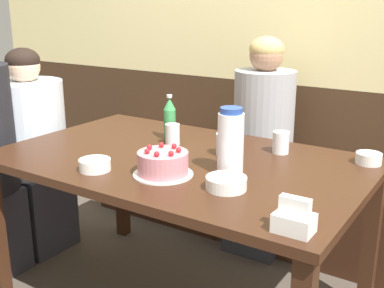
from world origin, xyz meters
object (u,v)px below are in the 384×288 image
(water_pitcher, at_px, (231,142))
(bowl_soup_white, at_px, (369,158))
(napkin_holder, at_px, (294,219))
(glass_tumbler_short, at_px, (225,144))
(bowl_side_dish, at_px, (226,183))
(person_teal_shirt, at_px, (262,153))
(bench_seat, at_px, (261,202))
(bowl_rice_small, at_px, (95,165))
(soju_bottle, at_px, (170,118))
(glass_shot_small, at_px, (172,134))
(person_grey_tee, at_px, (32,153))
(birthday_cake, at_px, (163,164))
(glass_water_tall, at_px, (281,142))

(water_pitcher, distance_m, bowl_soup_white, 0.59)
(water_pitcher, relative_size, napkin_holder, 2.33)
(glass_tumbler_short, bearing_deg, napkin_holder, -45.00)
(bowl_side_dish, xyz_separation_m, person_teal_shirt, (-0.30, 0.93, -0.19))
(bench_seat, relative_size, bowl_rice_small, 18.05)
(soju_bottle, distance_m, person_teal_shirt, 0.64)
(bowl_side_dish, bearing_deg, bowl_soup_white, 58.08)
(glass_tumbler_short, relative_size, glass_shot_small, 0.99)
(water_pitcher, distance_m, soju_bottle, 0.54)
(bowl_side_dish, relative_size, person_grey_tee, 0.13)
(person_teal_shirt, bearing_deg, glass_shot_small, -16.39)
(birthday_cake, height_order, person_grey_tee, person_grey_tee)
(bench_seat, relative_size, napkin_holder, 20.04)
(birthday_cake, relative_size, person_grey_tee, 0.20)
(napkin_holder, relative_size, bowl_soup_white, 1.07)
(glass_water_tall, distance_m, glass_shot_small, 0.48)
(napkin_holder, height_order, bowl_rice_small, napkin_holder)
(soju_bottle, relative_size, bowl_soup_white, 2.08)
(bowl_rice_small, xyz_separation_m, glass_water_tall, (0.51, 0.60, 0.02))
(glass_water_tall, bearing_deg, bowl_rice_small, -130.40)
(bowl_side_dish, height_order, person_teal_shirt, person_teal_shirt)
(bowl_rice_small, bearing_deg, bench_seat, 80.97)
(bowl_soup_white, relative_size, glass_shot_small, 1.07)
(glass_water_tall, bearing_deg, person_teal_shirt, 122.82)
(bench_seat, bearing_deg, bowl_rice_small, -99.03)
(bowl_side_dish, bearing_deg, birthday_cake, -178.84)
(bench_seat, height_order, bowl_rice_small, bowl_rice_small)
(bowl_rice_small, bearing_deg, glass_shot_small, 83.98)
(napkin_holder, xyz_separation_m, bowl_rice_small, (-0.84, 0.07, -0.02))
(bench_seat, xyz_separation_m, birthday_cake, (0.07, -1.04, 0.55))
(glass_water_tall, bearing_deg, glass_shot_small, -162.07)
(water_pitcher, distance_m, bowl_rice_small, 0.53)
(birthday_cake, bearing_deg, bench_seat, 93.77)
(bowl_side_dish, xyz_separation_m, glass_tumbler_short, (-0.19, 0.33, 0.02))
(bowl_soup_white, distance_m, glass_water_tall, 0.36)
(water_pitcher, height_order, person_teal_shirt, person_teal_shirt)
(water_pitcher, relative_size, glass_tumbler_short, 2.71)
(glass_tumbler_short, distance_m, person_grey_tee, 1.18)
(birthday_cake, height_order, water_pitcher, water_pitcher)
(napkin_holder, xyz_separation_m, glass_shot_small, (-0.79, 0.52, 0.01))
(water_pitcher, xyz_separation_m, glass_water_tall, (0.05, 0.35, -0.08))
(glass_water_tall, bearing_deg, water_pitcher, -98.60)
(glass_water_tall, xyz_separation_m, glass_shot_small, (-0.46, -0.15, 0.00))
(birthday_cake, xyz_separation_m, glass_shot_small, (-0.20, 0.35, 0.00))
(water_pitcher, xyz_separation_m, soju_bottle, (-0.47, 0.27, -0.02))
(bowl_soup_white, bearing_deg, birthday_cake, -137.66)
(bowl_soup_white, distance_m, person_teal_shirt, 0.77)
(bowl_rice_small, xyz_separation_m, person_teal_shirt, (0.22, 1.04, -0.19))
(glass_shot_small, bearing_deg, bowl_soup_white, 14.44)
(napkin_holder, bearing_deg, glass_tumbler_short, 135.00)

